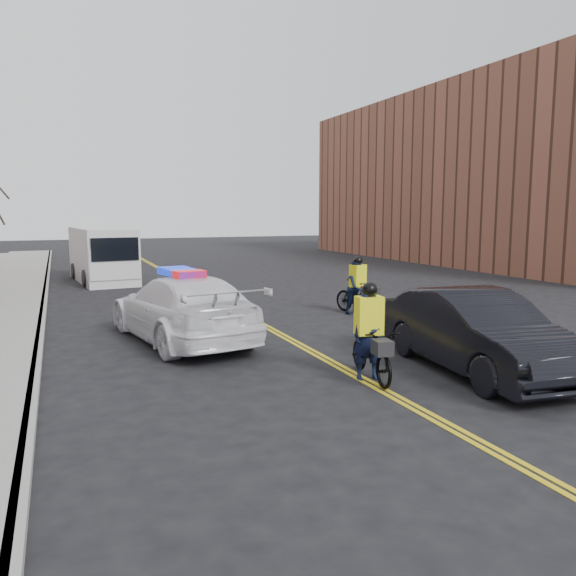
# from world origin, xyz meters

# --- Properties ---
(ground) EXTENTS (120.00, 120.00, 0.00)m
(ground) POSITION_xyz_m (0.00, 0.00, 0.00)
(ground) COLOR black
(ground) RESTS_ON ground
(center_line_left) EXTENTS (0.10, 60.00, 0.01)m
(center_line_left) POSITION_xyz_m (-0.08, 8.00, 0.01)
(center_line_left) COLOR gold
(center_line_left) RESTS_ON ground
(center_line_right) EXTENTS (0.10, 60.00, 0.01)m
(center_line_right) POSITION_xyz_m (0.08, 8.00, 0.01)
(center_line_right) COLOR gold
(center_line_right) RESTS_ON ground
(curb) EXTENTS (0.20, 60.00, 0.15)m
(curb) POSITION_xyz_m (-6.00, 8.00, 0.07)
(curb) COLOR gray
(curb) RESTS_ON ground
(building_across) EXTENTS (12.00, 30.00, 11.00)m
(building_across) POSITION_xyz_m (22.00, 18.00, 5.50)
(building_across) COLOR brown
(building_across) RESTS_ON ground
(police_cruiser) EXTENTS (3.29, 6.15, 1.86)m
(police_cruiser) POSITION_xyz_m (-2.59, 2.11, 0.85)
(police_cruiser) COLOR white
(police_cruiser) RESTS_ON ground
(dark_sedan) EXTENTS (2.31, 5.28, 1.69)m
(dark_sedan) POSITION_xyz_m (2.43, -3.03, 0.84)
(dark_sedan) COLOR black
(dark_sedan) RESTS_ON ground
(cargo_van) EXTENTS (2.80, 6.25, 2.54)m
(cargo_van) POSITION_xyz_m (-3.48, 15.76, 1.24)
(cargo_van) COLOR silver
(cargo_van) RESTS_ON ground
(cyclist_near) EXTENTS (1.00, 2.06, 1.94)m
(cyclist_near) POSITION_xyz_m (0.11, -2.64, 0.68)
(cyclist_near) COLOR black
(cyclist_near) RESTS_ON ground
(cyclist_far) EXTENTS (1.06, 1.92, 1.87)m
(cyclist_far) POSITION_xyz_m (3.50, 3.81, 0.74)
(cyclist_far) COLOR black
(cyclist_far) RESTS_ON ground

